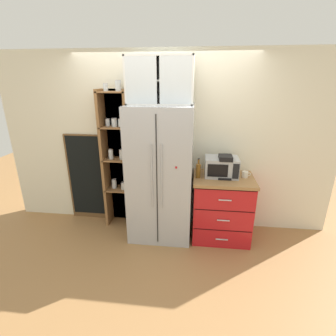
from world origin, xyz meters
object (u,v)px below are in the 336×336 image
at_px(coffee_maker, 225,166).
at_px(bottle_amber, 198,169).
at_px(refrigerator, 161,174).
at_px(mug_cream, 245,174).
at_px(chalkboard_menu, 87,178).
at_px(microwave, 221,167).

height_order(coffee_maker, bottle_amber, coffee_maker).
xyz_separation_m(refrigerator, mug_cream, (1.14, 0.06, 0.03)).
bearing_deg(refrigerator, chalkboard_menu, 165.81).
height_order(refrigerator, chalkboard_menu, refrigerator).
xyz_separation_m(microwave, bottle_amber, (-0.31, -0.10, -0.01)).
bearing_deg(mug_cream, microwave, 176.65).
distance_m(refrigerator, mug_cream, 1.14).
height_order(microwave, coffee_maker, coffee_maker).
height_order(mug_cream, chalkboard_menu, chalkboard_menu).
distance_m(mug_cream, bottle_amber, 0.64).
relative_size(coffee_maker, chalkboard_menu, 0.22).
distance_m(mug_cream, chalkboard_menu, 2.39).
height_order(coffee_maker, chalkboard_menu, chalkboard_menu).
xyz_separation_m(refrigerator, chalkboard_menu, (-1.22, 0.31, -0.23)).
bearing_deg(refrigerator, coffee_maker, 2.19).
bearing_deg(mug_cream, coffee_maker, -175.25).
distance_m(refrigerator, bottle_amber, 0.52).
bearing_deg(coffee_maker, mug_cream, 4.75).
xyz_separation_m(coffee_maker, bottle_amber, (-0.35, -0.05, -0.04)).
bearing_deg(chalkboard_menu, microwave, -6.56).
distance_m(refrigerator, microwave, 0.83).
xyz_separation_m(coffee_maker, chalkboard_menu, (-2.08, 0.28, -0.37)).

